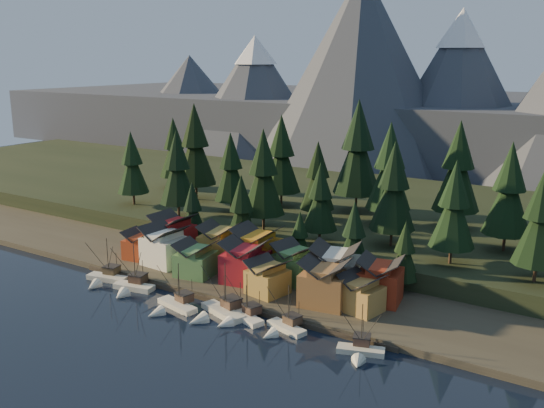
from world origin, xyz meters
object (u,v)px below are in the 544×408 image
Objects in this scene: boat_0 at (104,273)px; boat_3 at (218,306)px; house_back_1 at (219,242)px; boat_2 at (172,301)px; boat_4 at (241,312)px; house_front_0 at (140,244)px; house_front_1 at (165,244)px; house_back_0 at (173,233)px; boat_6 at (360,345)px; boat_5 at (283,322)px; boat_1 at (131,281)px.

boat_3 reaches higher than boat_0.
boat_2 is at bearing -84.68° from house_back_1.
boat_3 reaches higher than boat_4.
house_front_1 is (8.12, 0.06, 1.28)m from house_front_0.
house_back_0 is at bearing 72.20° from boat_0.
boat_0 is 1.11× the size of boat_6.
boat_4 is at bearing -55.99° from house_back_1.
boat_4 is at bearing -162.42° from boat_5.
house_back_0 reaches higher than house_back_1.
boat_1 is 1.14× the size of house_back_0.
boat_4 is 1.29× the size of house_front_0.
house_back_1 reaches higher than boat_4.
house_back_1 is at bearing 17.30° from house_front_0.
house_front_1 is 0.97× the size of house_back_1.
boat_4 is 42.90m from house_back_0.
boat_1 reaches higher than boat_6.
house_front_0 is at bearing 158.52° from boat_2.
boat_6 is (55.76, 0.04, -0.39)m from boat_1.
house_front_0 is at bearing -179.29° from boat_4.
house_front_0 is (-40.89, 14.02, 3.37)m from boat_4.
boat_6 reaches higher than house_front_0.
boat_4 is 35.98m from house_front_1.
boat_0 is at bearing -163.82° from boat_3.
boat_3 is 1.19× the size of boat_4.
house_front_0 is (-25.78, 17.10, 3.41)m from boat_2.
boat_1 is at bearing -75.04° from house_front_1.
boat_1 is at bearing -15.26° from boat_0.
boat_0 is 1.38× the size of house_front_0.
boat_6 is at bearing -11.80° from boat_0.
house_front_1 is (-58.76, 14.41, 4.67)m from boat_6.
boat_0 is 1.08× the size of house_back_0.
boat_6 is at bearing 12.48° from boat_5.
boat_5 is at bearing -14.63° from house_front_1.
boat_3 is 14.79m from boat_5.
house_back_0 is at bearing 53.19° from house_front_0.
house_back_0 reaches higher than boat_1.
boat_4 is at bearing 26.55° from boat_3.
house_back_0 is (4.14, 7.51, 1.64)m from house_front_0.
boat_0 is 65.18m from boat_6.
boat_1 is 14.92m from boat_2.
boat_2 is 1.12× the size of house_back_1.
boat_6 is (65.18, -0.61, -0.16)m from boat_0.
house_back_0 reaches higher than house_front_1.
boat_5 is at bearing 158.97° from boat_6.
house_front_1 reaches higher than boat_4.
boat_1 reaches higher than boat_0.
boat_4 is at bearing -11.68° from boat_0.
boat_3 is 31.69m from house_front_1.
boat_2 is 24.96m from boat_5.
house_back_1 is at bearing 42.22° from boat_0.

